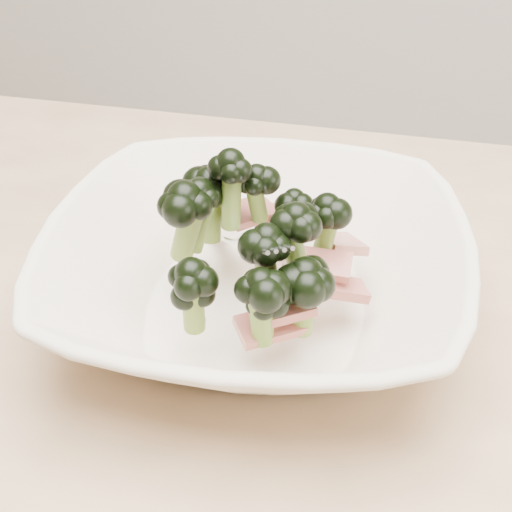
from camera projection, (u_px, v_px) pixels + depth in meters
The scene contains 2 objects.
dining_table at pixel (284, 468), 0.54m from camera, with size 1.20×0.80×0.75m.
broccoli_dish at pixel (255, 267), 0.51m from camera, with size 0.33×0.33×0.12m.
Camera 1 is at (0.06, -0.35, 1.09)m, focal length 50.00 mm.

